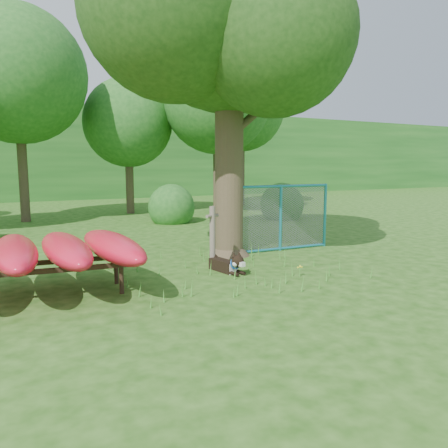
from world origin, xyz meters
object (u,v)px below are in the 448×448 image
fence_section (281,218)px  kayak_rack (41,251)px  oak_tree (227,12)px  husky_dog (228,264)px

fence_section → kayak_rack: bearing=-164.2°
oak_tree → fence_section: (1.52, -0.15, -4.89)m
oak_tree → husky_dog: 5.86m
fence_section → oak_tree: bearing=176.7°
kayak_rack → fence_section: 6.09m
oak_tree → husky_dog: size_ratio=7.69×
kayak_rack → husky_dog: size_ratio=2.90×
kayak_rack → fence_section: fence_section is taller
husky_dog → fence_section: fence_section is taller
oak_tree → kayak_rack: (-4.41, -1.57, -4.97)m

